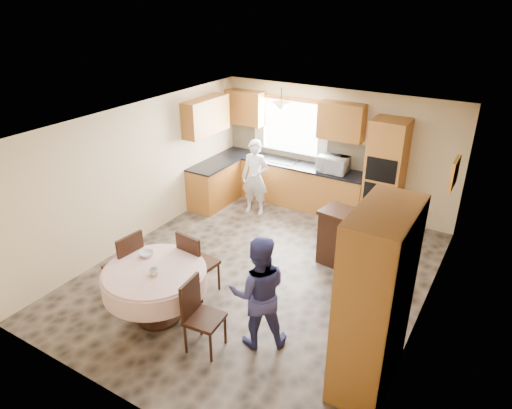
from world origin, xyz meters
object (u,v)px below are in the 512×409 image
at_px(chair_right, 199,312).
at_px(cupboard, 375,301).
at_px(sideboard, 356,245).
at_px(chair_left, 127,262).
at_px(oven_tower, 385,175).
at_px(person_dining, 258,292).
at_px(dining_table, 155,280).
at_px(person_sink, 255,178).
at_px(chair_back, 195,261).

bearing_deg(chair_right, cupboard, -79.43).
relative_size(sideboard, chair_right, 1.28).
bearing_deg(chair_left, sideboard, 138.68).
bearing_deg(chair_right, oven_tower, -17.47).
height_order(cupboard, chair_left, cupboard).
height_order(chair_right, person_dining, person_dining).
xyz_separation_m(dining_table, person_sink, (-0.57, 3.59, 0.15)).
distance_m(dining_table, chair_back, 0.73).
height_order(chair_back, chair_right, chair_back).
bearing_deg(oven_tower, person_dining, -94.91).
distance_m(oven_tower, chair_left, 4.94).
bearing_deg(sideboard, dining_table, -117.88).
distance_m(cupboard, person_sink, 4.69).
relative_size(sideboard, cupboard, 0.57).
height_order(cupboard, dining_table, cupboard).
bearing_deg(cupboard, chair_back, 174.24).
height_order(sideboard, person_dining, person_dining).
bearing_deg(cupboard, dining_table, -171.34).
distance_m(cupboard, person_dining, 1.47).
height_order(chair_back, person_dining, person_dining).
relative_size(oven_tower, sideboard, 1.66).
bearing_deg(sideboard, cupboard, -58.27).
relative_size(chair_left, chair_right, 1.09).
distance_m(oven_tower, person_dining, 4.10).
bearing_deg(dining_table, oven_tower, 67.62).
bearing_deg(oven_tower, chair_back, -114.53).
distance_m(chair_left, chair_back, 1.00).
relative_size(cupboard, chair_back, 2.10).
bearing_deg(sideboard, chair_left, -128.40).
height_order(oven_tower, sideboard, oven_tower).
relative_size(sideboard, person_dining, 0.82).
bearing_deg(cupboard, person_dining, -175.11).
relative_size(chair_left, chair_back, 1.01).
relative_size(dining_table, person_dining, 0.91).
distance_m(chair_left, person_dining, 2.17).
distance_m(oven_tower, sideboard, 1.87).
bearing_deg(chair_back, person_sink, -71.40).
xyz_separation_m(person_sink, person_dining, (2.03, -3.28, 0.00)).
distance_m(chair_back, person_sink, 2.97).
distance_m(sideboard, person_dining, 2.38).
xyz_separation_m(chair_back, chair_right, (0.73, -0.87, -0.04)).
bearing_deg(sideboard, chair_right, -102.69).
bearing_deg(person_sink, chair_back, -85.12).
bearing_deg(chair_back, chair_left, 38.46).
height_order(chair_back, person_sink, person_sink).
relative_size(chair_back, person_dining, 0.69).
bearing_deg(person_sink, sideboard, -29.84).
xyz_separation_m(sideboard, chair_left, (-2.64, -2.46, 0.14)).
bearing_deg(oven_tower, cupboard, -74.87).
xyz_separation_m(oven_tower, cupboard, (1.07, -3.96, 0.07)).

